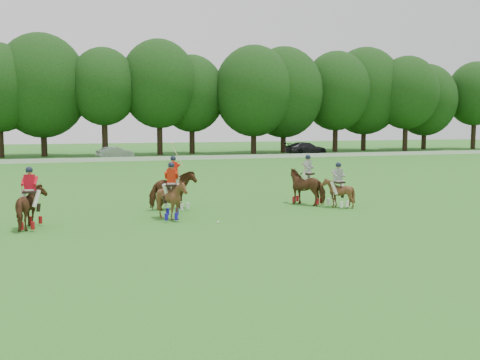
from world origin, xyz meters
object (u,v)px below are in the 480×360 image
object	(u,v)px
polo_red_a	(31,206)
polo_stripe_a	(308,186)
polo_stripe_b	(338,192)
polo_ball	(218,222)
polo_red_b	(174,190)
polo_red_c	(172,199)
car_right	(306,148)
car_mid	(115,153)

from	to	relation	value
polo_red_a	polo_stripe_a	size ratio (longest dim) A/B	0.96
polo_red_a	polo_stripe_b	size ratio (longest dim) A/B	1.10
polo_red_a	polo_ball	world-z (taller)	polo_red_a
polo_red_b	polo_stripe_b	bearing A→B (deg)	-13.04
polo_red_c	polo_stripe_a	size ratio (longest dim) A/B	0.97
polo_red_b	polo_ball	world-z (taller)	polo_red_b
car_right	polo_stripe_a	size ratio (longest dim) A/B	2.24
car_right	polo_red_b	world-z (taller)	polo_red_b
polo_stripe_a	polo_stripe_b	distance (m)	1.60
car_mid	polo_red_a	distance (m)	40.20
car_right	polo_stripe_a	bearing A→B (deg)	149.99
polo_red_a	polo_stripe_b	bearing A→B (deg)	3.90
polo_stripe_a	polo_red_c	bearing A→B (deg)	-164.33
polo_red_a	polo_red_b	xyz separation A→B (m)	(5.89, 2.62, 0.06)
car_mid	polo_ball	xyz separation A→B (m)	(0.25, -40.81, -0.62)
polo_stripe_b	polo_red_c	bearing A→B (deg)	-175.14
polo_red_c	polo_ball	distance (m)	2.24
car_right	polo_ball	xyz separation A→B (m)	(-23.09, -40.81, -0.74)
polo_red_a	polo_red_c	bearing A→B (deg)	2.46
polo_red_a	polo_stripe_a	bearing A→B (deg)	10.08
polo_red_a	polo_ball	xyz separation A→B (m)	(6.91, -1.17, -0.79)
polo_stripe_b	polo_ball	bearing A→B (deg)	-162.03
polo_red_b	polo_ball	bearing A→B (deg)	-75.01
polo_stripe_a	polo_stripe_b	world-z (taller)	polo_stripe_a
car_mid	polo_red_b	size ratio (longest dim) A/B	1.35
car_right	polo_ball	distance (m)	46.90
polo_stripe_b	polo_ball	size ratio (longest dim) A/B	23.40
car_right	polo_ball	size ratio (longest dim) A/B	59.98
polo_stripe_a	polo_ball	size ratio (longest dim) A/B	26.79
car_mid	polo_red_c	world-z (taller)	polo_red_c
polo_stripe_a	polo_stripe_b	size ratio (longest dim) A/B	1.15
car_mid	polo_red_b	distance (m)	37.03
car_right	polo_red_b	bearing A→B (deg)	142.16
car_right	polo_stripe_b	size ratio (longest dim) A/B	2.56
polo_stripe_a	polo_ball	bearing A→B (deg)	-148.31
car_mid	polo_stripe_b	bearing A→B (deg)	172.22
car_mid	polo_ball	bearing A→B (deg)	162.85
car_mid	polo_red_c	distance (m)	39.44
car_mid	polo_stripe_b	xyz separation A→B (m)	(6.63, -38.74, 0.07)
polo_stripe_a	polo_red_b	bearing A→B (deg)	176.25
car_right	polo_ball	world-z (taller)	car_right
car_mid	polo_stripe_a	size ratio (longest dim) A/B	1.67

